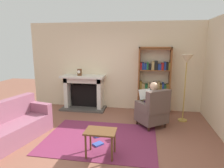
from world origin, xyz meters
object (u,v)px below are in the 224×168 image
Objects in this scene: fireplace at (84,91)px; bookshelf at (154,82)px; seated_reader at (151,102)px; armchair_reading at (153,111)px; sofa_floral at (11,127)px; floor_lamp at (187,65)px; side_table at (101,135)px; mantel_clock at (80,72)px.

bookshelf is (2.18, 0.04, 0.35)m from fireplace.
armchair_reading is at bearing 90.00° from seated_reader.
floor_lamp reaches higher than sofa_floral.
bookshelf is at bearing 0.94° from fireplace.
bookshelf is at bearing -39.02° from sofa_floral.
floor_lamp is at bearing -39.59° from bookshelf.
floor_lamp reaches higher than side_table.
armchair_reading is 1.47m from floor_lamp.
floor_lamp is at bearing -9.27° from mantel_clock.
bookshelf is 3.95m from sofa_floral.
seated_reader is 1.85m from side_table.
bookshelf is 3.50× the size of side_table.
mantel_clock is 0.36× the size of side_table.
fireplace is 2.89m from side_table.
floor_lamp is (1.80, 2.06, 1.10)m from side_table.
seated_reader is (-0.07, 0.09, 0.20)m from armchair_reading.
side_table is at bearing -84.82° from sofa_floral.
mantel_clock is 0.18× the size of seated_reader.
bookshelf reaches higher than armchair_reading.
fireplace is 2.43m from armchair_reading.
sofa_floral is at bearing -109.78° from fireplace.
fireplace is 1.22× the size of seated_reader.
fireplace is 0.62m from mantel_clock.
seated_reader is 0.63× the size of sofa_floral.
fireplace is 2.56m from sofa_floral.
fireplace reaches higher than side_table.
seated_reader is (-0.12, -1.09, -0.30)m from bookshelf.
side_table is at bearing -66.57° from fireplace.
fireplace is 0.78× the size of floor_lamp.
armchair_reading is 0.53× the size of sofa_floral.
floor_lamp is at bearing 177.46° from armchair_reading.
mantel_clock is at bearing -134.70° from fireplace.
seated_reader is 3.24m from sofa_floral.
seated_reader is at bearing -90.00° from armchair_reading.
mantel_clock reaches higher than sofa_floral.
side_table is at bearing -110.99° from bookshelf.
seated_reader is 0.64× the size of floor_lamp.
bookshelf is 1.14m from seated_reader.
armchair_reading reaches higher than sofa_floral.
armchair_reading is 0.85× the size of seated_reader.
seated_reader is 1.33m from floor_lamp.
floor_lamp is at bearing 48.85° from side_table.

